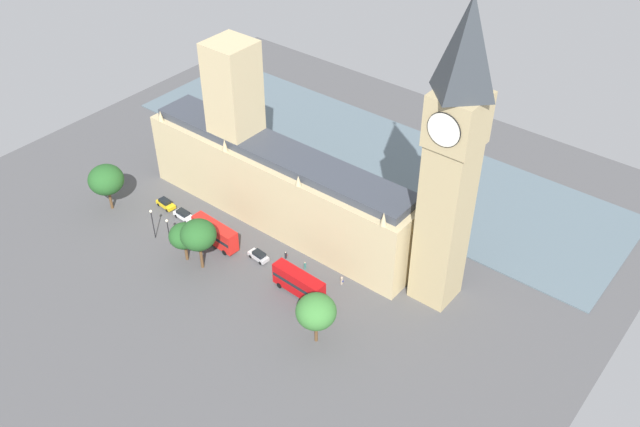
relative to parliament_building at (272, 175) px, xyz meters
name	(u,v)px	position (x,y,z in m)	size (l,w,h in m)	color
ground_plane	(275,224)	(1.99, 1.94, -9.86)	(131.01, 131.01, 0.00)	#4C4C4F
river_thames	(367,156)	(-29.80, 1.94, -9.74)	(33.69, 117.91, 0.25)	slate
parliament_building	(272,175)	(0.00, 0.00, 0.00)	(11.30, 61.01, 35.09)	tan
clock_tower	(452,158)	(-0.77, 37.25, 18.73)	(7.94, 7.94, 55.28)	tan
car_yellow_cab_opposite_hall	(166,203)	(11.91, -19.45, -8.98)	(2.21, 4.59, 1.74)	gold
car_white_far_end	(184,215)	(12.21, -13.63, -8.98)	(2.10, 4.80, 1.74)	silver
double_decker_bus_corner	(215,233)	(13.75, -2.85, -7.23)	(3.05, 10.61, 4.75)	red
car_silver_near_tower	(259,256)	(11.98, 6.70, -8.98)	(2.12, 4.40, 1.74)	#B7B7BC
double_decker_bus_midblock	(299,283)	(14.34, 18.58, -7.23)	(2.98, 10.59, 4.75)	#B20C0F
pedestrian_kerbside	(286,255)	(8.54, 10.45, -9.19)	(0.58, 0.64, 1.51)	black
pedestrian_by_river_gate	(342,281)	(7.60, 22.98, -9.09)	(0.49, 0.60, 1.72)	gray
pedestrian_trailing	(305,266)	(8.53, 15.16, -9.16)	(0.64, 0.55, 1.58)	#336B60
plane_tree_leading	(106,180)	(19.08, -27.88, -2.76)	(7.13, 7.13, 10.16)	brown
plane_tree_under_trees	(316,312)	(21.03, 27.91, -3.15)	(6.65, 6.65, 9.57)	brown
plane_tree_slot_10	(184,236)	(20.40, -3.87, -4.21)	(5.55, 5.55, 8.05)	brown
plane_tree_slot_11	(198,235)	(20.14, 0.03, -2.14)	(6.56, 6.56, 10.54)	brown
street_lamp_slot_12	(152,219)	(19.88, -13.50, -5.20)	(0.56, 0.56, 6.74)	black
street_lamp_slot_13	(168,227)	(19.27, -9.81, -5.72)	(0.56, 0.56, 5.89)	black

